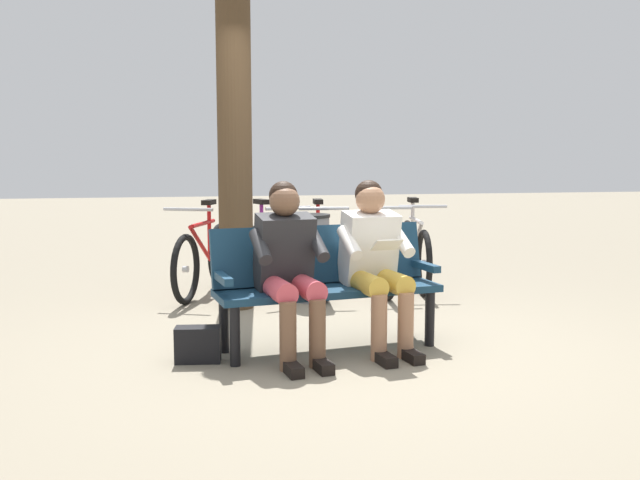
{
  "coord_description": "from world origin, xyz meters",
  "views": [
    {
      "loc": [
        1.2,
        4.75,
        1.36
      ],
      "look_at": [
        0.15,
        -0.27,
        0.75
      ],
      "focal_mm": 38.94,
      "sensor_mm": 36.0,
      "label": 1
    }
  ],
  "objects_px": {
    "bicycle_orange": "(379,255)",
    "bicycle_blue": "(204,258)",
    "bench": "(325,277)",
    "person_reading": "(375,256)",
    "person_companion": "(289,261)",
    "litter_bin": "(311,258)",
    "handbag": "(198,344)",
    "bicycle_green": "(320,257)",
    "tree_trunk": "(234,128)",
    "bicycle_purple": "(270,257)",
    "bicycle_black": "(415,253)"
  },
  "relations": [
    {
      "from": "bench",
      "to": "tree_trunk",
      "type": "relative_size",
      "value": 0.51
    },
    {
      "from": "bicycle_purple",
      "to": "bicycle_blue",
      "type": "relative_size",
      "value": 1.02
    },
    {
      "from": "person_companion",
      "to": "bicycle_purple",
      "type": "bearing_deg",
      "value": -102.78
    },
    {
      "from": "litter_bin",
      "to": "bicycle_black",
      "type": "xyz_separation_m",
      "value": [
        -1.22,
        -0.5,
        -0.06
      ]
    },
    {
      "from": "bicycle_black",
      "to": "tree_trunk",
      "type": "bearing_deg",
      "value": -61.52
    },
    {
      "from": "person_reading",
      "to": "bicycle_purple",
      "type": "height_order",
      "value": "person_reading"
    },
    {
      "from": "bicycle_black",
      "to": "bicycle_green",
      "type": "bearing_deg",
      "value": -76.46
    },
    {
      "from": "litter_bin",
      "to": "bicycle_blue",
      "type": "distance_m",
      "value": 1.13
    },
    {
      "from": "litter_bin",
      "to": "bicycle_orange",
      "type": "relative_size",
      "value": 0.5
    },
    {
      "from": "bicycle_orange",
      "to": "bicycle_blue",
      "type": "distance_m",
      "value": 1.79
    },
    {
      "from": "bench",
      "to": "bicycle_blue",
      "type": "distance_m",
      "value": 2.3
    },
    {
      "from": "bicycle_black",
      "to": "bicycle_blue",
      "type": "distance_m",
      "value": 2.2
    },
    {
      "from": "handbag",
      "to": "litter_bin",
      "type": "xyz_separation_m",
      "value": [
        -1.13,
        -1.81,
        0.3
      ]
    },
    {
      "from": "person_reading",
      "to": "handbag",
      "type": "height_order",
      "value": "person_reading"
    },
    {
      "from": "bicycle_blue",
      "to": "bicycle_orange",
      "type": "bearing_deg",
      "value": 106.65
    },
    {
      "from": "tree_trunk",
      "to": "handbag",
      "type": "bearing_deg",
      "value": 76.24
    },
    {
      "from": "bicycle_green",
      "to": "bicycle_purple",
      "type": "relative_size",
      "value": 1.04
    },
    {
      "from": "person_reading",
      "to": "person_companion",
      "type": "relative_size",
      "value": 1.0
    },
    {
      "from": "handbag",
      "to": "bicycle_blue",
      "type": "distance_m",
      "value": 2.39
    },
    {
      "from": "bench",
      "to": "tree_trunk",
      "type": "xyz_separation_m",
      "value": [
        0.51,
        -1.45,
        1.11
      ]
    },
    {
      "from": "bicycle_orange",
      "to": "bicycle_blue",
      "type": "bearing_deg",
      "value": -87.75
    },
    {
      "from": "person_companion",
      "to": "litter_bin",
      "type": "height_order",
      "value": "person_companion"
    },
    {
      "from": "person_companion",
      "to": "tree_trunk",
      "type": "bearing_deg",
      "value": -90.98
    },
    {
      "from": "person_companion",
      "to": "bicycle_black",
      "type": "distance_m",
      "value": 2.9
    },
    {
      "from": "bench",
      "to": "person_reading",
      "type": "xyz_separation_m",
      "value": [
        -0.34,
        0.12,
        0.16
      ]
    },
    {
      "from": "person_reading",
      "to": "bicycle_green",
      "type": "relative_size",
      "value": 0.72
    },
    {
      "from": "bicycle_green",
      "to": "bicycle_purple",
      "type": "xyz_separation_m",
      "value": [
        0.5,
        -0.1,
        0.0
      ]
    },
    {
      "from": "bicycle_orange",
      "to": "person_reading",
      "type": "bearing_deg",
      "value": -10.45
    },
    {
      "from": "person_reading",
      "to": "tree_trunk",
      "type": "bearing_deg",
      "value": -69.9
    },
    {
      "from": "bench",
      "to": "bicycle_orange",
      "type": "bearing_deg",
      "value": -125.06
    },
    {
      "from": "person_reading",
      "to": "bicycle_green",
      "type": "distance_m",
      "value": 2.17
    },
    {
      "from": "person_reading",
      "to": "person_companion",
      "type": "bearing_deg",
      "value": -0.05
    },
    {
      "from": "bicycle_black",
      "to": "bicycle_purple",
      "type": "bearing_deg",
      "value": -81.51
    },
    {
      "from": "bicycle_black",
      "to": "bicycle_orange",
      "type": "xyz_separation_m",
      "value": [
        0.42,
        0.1,
        0.0
      ]
    },
    {
      "from": "bicycle_purple",
      "to": "bicycle_black",
      "type": "bearing_deg",
      "value": 70.02
    },
    {
      "from": "handbag",
      "to": "bicycle_green",
      "type": "bearing_deg",
      "value": -120.09
    },
    {
      "from": "bench",
      "to": "litter_bin",
      "type": "bearing_deg",
      "value": -105.78
    },
    {
      "from": "bench",
      "to": "litter_bin",
      "type": "distance_m",
      "value": 1.62
    },
    {
      "from": "tree_trunk",
      "to": "litter_bin",
      "type": "distance_m",
      "value": 1.41
    },
    {
      "from": "bench",
      "to": "person_reading",
      "type": "distance_m",
      "value": 0.39
    },
    {
      "from": "litter_bin",
      "to": "bicycle_green",
      "type": "bearing_deg",
      "value": -112.1
    },
    {
      "from": "bicycle_blue",
      "to": "person_reading",
      "type": "bearing_deg",
      "value": 47.59
    },
    {
      "from": "person_companion",
      "to": "bicycle_orange",
      "type": "height_order",
      "value": "person_companion"
    },
    {
      "from": "litter_bin",
      "to": "bicycle_black",
      "type": "bearing_deg",
      "value": -157.61
    },
    {
      "from": "litter_bin",
      "to": "bicycle_purple",
      "type": "height_order",
      "value": "bicycle_purple"
    },
    {
      "from": "handbag",
      "to": "bicycle_green",
      "type": "relative_size",
      "value": 0.18
    },
    {
      "from": "bench",
      "to": "bicycle_purple",
      "type": "xyz_separation_m",
      "value": [
        0.11,
        -2.14,
        -0.15
      ]
    },
    {
      "from": "handbag",
      "to": "bicycle_green",
      "type": "height_order",
      "value": "bicycle_green"
    },
    {
      "from": "bicycle_black",
      "to": "bicycle_blue",
      "type": "bearing_deg",
      "value": -81.56
    },
    {
      "from": "tree_trunk",
      "to": "litter_bin",
      "type": "height_order",
      "value": "tree_trunk"
    }
  ]
}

